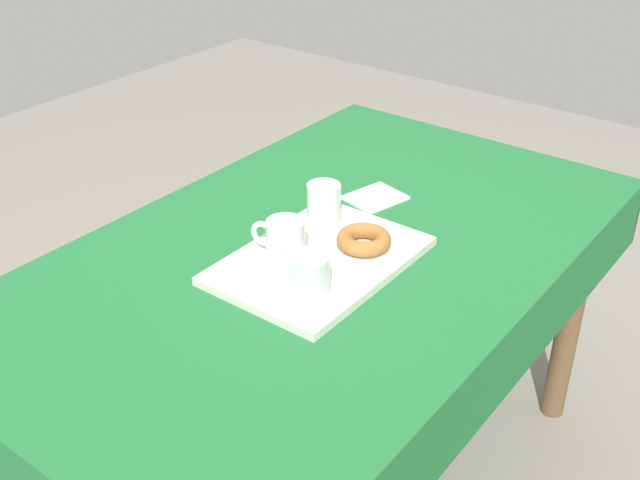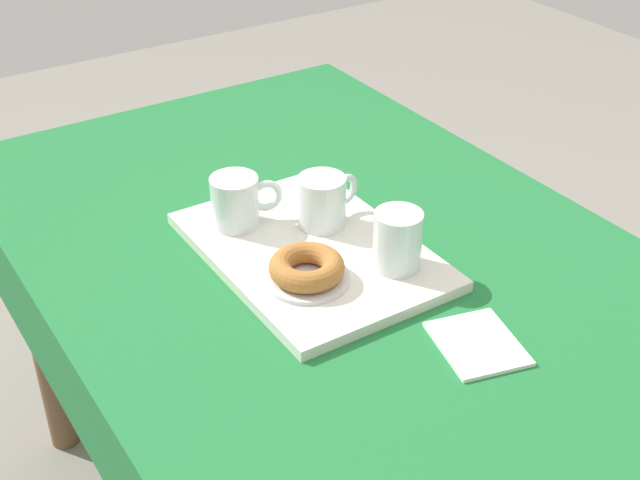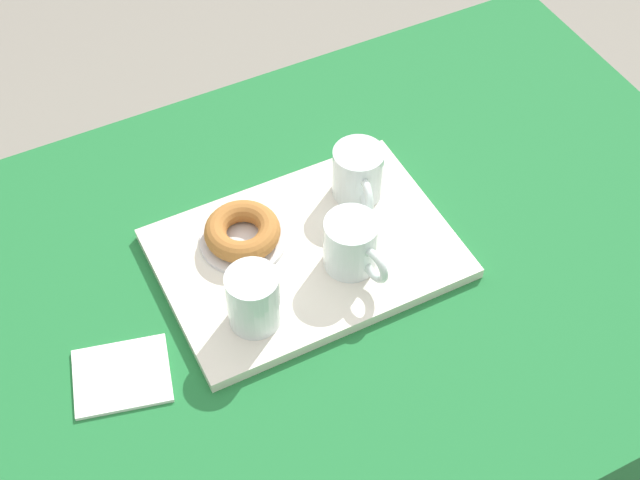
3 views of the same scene
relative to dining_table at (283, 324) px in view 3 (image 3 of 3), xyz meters
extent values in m
cube|color=#1E6B33|center=(0.00, 0.00, 0.07)|extent=(1.48, 0.88, 0.04)
cube|color=#1E6B33|center=(0.00, 0.44, -0.02)|extent=(1.48, 0.01, 0.14)
cylinder|color=brown|center=(0.65, 0.35, -0.30)|extent=(0.06, 0.06, 0.70)
cube|color=silver|center=(0.06, 0.04, 0.10)|extent=(0.42, 0.30, 0.02)
cylinder|color=silver|center=(0.18, 0.10, 0.15)|extent=(0.08, 0.08, 0.08)
cylinder|color=#B27523|center=(0.18, 0.10, 0.14)|extent=(0.07, 0.07, 0.06)
torus|color=silver|center=(0.17, 0.05, 0.15)|extent=(0.03, 0.06, 0.06)
cylinder|color=silver|center=(0.10, -0.01, 0.15)|extent=(0.08, 0.08, 0.08)
cylinder|color=#B27523|center=(0.10, -0.01, 0.14)|extent=(0.07, 0.07, 0.06)
torus|color=silver|center=(0.11, -0.07, 0.15)|extent=(0.02, 0.06, 0.06)
cylinder|color=silver|center=(-0.06, -0.04, 0.15)|extent=(0.07, 0.07, 0.09)
cylinder|color=silver|center=(-0.06, -0.04, 0.14)|extent=(0.06, 0.06, 0.06)
cylinder|color=silver|center=(-0.02, 0.09, 0.11)|extent=(0.13, 0.13, 0.01)
torus|color=#A3662D|center=(-0.02, 0.09, 0.13)|extent=(0.11, 0.11, 0.03)
cube|color=white|center=(-0.25, -0.04, 0.09)|extent=(0.15, 0.13, 0.01)
camera|label=1|loc=(1.12, 0.85, 0.93)|focal=43.69mm
camera|label=2|loc=(-0.91, 0.64, 0.85)|focal=48.82mm
camera|label=3|loc=(-0.30, -0.72, 1.14)|focal=50.74mm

